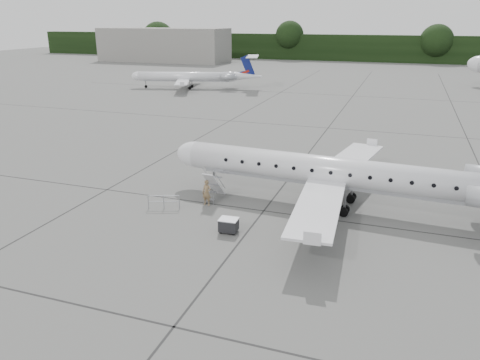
% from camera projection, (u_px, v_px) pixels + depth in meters
% --- Properties ---
extents(ground, '(320.00, 320.00, 0.00)m').
position_uv_depth(ground, '(337.00, 247.00, 27.91)').
color(ground, slate).
rests_on(ground, ground).
extents(treeline, '(260.00, 4.00, 8.00)m').
position_uv_depth(treeline, '(400.00, 49.00, 142.50)').
color(treeline, black).
rests_on(treeline, ground).
extents(terminal_building, '(40.00, 14.00, 10.00)m').
position_uv_depth(terminal_building, '(164.00, 45.00, 146.23)').
color(terminal_building, gray).
rests_on(terminal_building, ground).
extents(main_regional_jet, '(29.91, 22.43, 7.34)m').
position_uv_depth(main_regional_jet, '(337.00, 158.00, 32.71)').
color(main_regional_jet, silver).
rests_on(main_regional_jet, ground).
extents(airstair, '(0.99, 2.19, 2.30)m').
position_uv_depth(airstair, '(214.00, 185.00, 34.84)').
color(airstair, silver).
rests_on(airstair, ground).
extents(passenger, '(0.73, 0.52, 1.89)m').
position_uv_depth(passenger, '(207.00, 193.00, 33.85)').
color(passenger, olive).
rests_on(passenger, ground).
extents(safety_railing, '(2.09, 0.84, 1.00)m').
position_uv_depth(safety_railing, '(164.00, 202.00, 33.31)').
color(safety_railing, gray).
rests_on(safety_railing, ground).
extents(baggage_cart, '(1.16, 0.96, 0.98)m').
position_uv_depth(baggage_cart, '(229.00, 225.00, 29.65)').
color(baggage_cart, black).
rests_on(baggage_cart, ground).
extents(bg_regional_left, '(27.57, 22.85, 6.27)m').
position_uv_depth(bg_regional_left, '(186.00, 72.00, 89.77)').
color(bg_regional_left, silver).
rests_on(bg_regional_left, ground).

